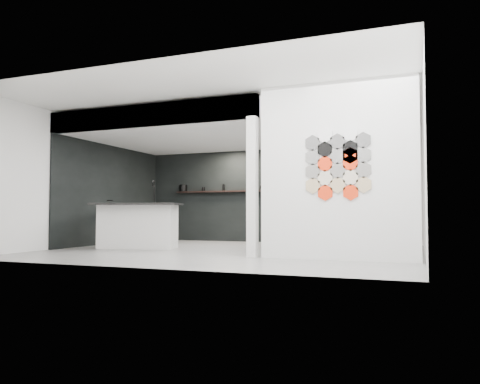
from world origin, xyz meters
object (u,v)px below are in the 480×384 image
at_px(wall_basin, 114,208).
at_px(kettle, 263,187).
at_px(partition_panel, 337,170).
at_px(kitchen_island, 138,225).
at_px(utensil_cup, 203,189).
at_px(glass_vase, 279,186).
at_px(glass_bowl, 279,188).
at_px(stockpot, 183,188).
at_px(bottle_dark, 223,187).

distance_m(wall_basin, kettle, 3.67).
bearing_deg(partition_panel, kitchen_island, 167.58).
bearing_deg(utensil_cup, wall_basin, -122.44).
xyz_separation_m(kettle, glass_vase, (0.41, 0.00, 0.01)).
height_order(glass_bowl, glass_vase, glass_vase).
height_order(partition_panel, wall_basin, partition_panel).
bearing_deg(stockpot, kettle, 0.00).
bearing_deg(partition_panel, stockpot, 140.89).
relative_size(partition_panel, kitchen_island, 1.47).
height_order(kettle, utensil_cup, kettle).
distance_m(kitchen_island, kettle, 3.54).
height_order(kettle, glass_bowl, kettle).
bearing_deg(stockpot, kitchen_island, -80.26).
xyz_separation_m(partition_panel, wall_basin, (-5.46, 1.80, -0.55)).
bearing_deg(bottle_dark, wall_basin, -132.50).
bearing_deg(partition_panel, bottle_dark, 132.75).
bearing_deg(glass_vase, kettle, 180.00).
bearing_deg(partition_panel, glass_vase, 118.23).
distance_m(kettle, bottle_dark, 1.09).
xyz_separation_m(kettle, bottle_dark, (-1.09, 0.00, 0.01)).
height_order(glass_bowl, bottle_dark, bottle_dark).
xyz_separation_m(partition_panel, kitchen_island, (-4.25, 0.94, -0.92)).
bearing_deg(kitchen_island, partition_panel, -25.27).
bearing_deg(partition_panel, wall_basin, 161.77).
relative_size(kettle, glass_vase, 1.09).
bearing_deg(bottle_dark, kettle, 0.00).
xyz_separation_m(stockpot, glass_bowl, (2.68, 0.00, -0.04)).
bearing_deg(kettle, wall_basin, -126.54).
bearing_deg(wall_basin, stockpot, 71.02).
distance_m(glass_bowl, utensil_cup, 2.08).
height_order(kettle, glass_vase, glass_vase).
bearing_deg(glass_vase, stockpot, 180.00).
bearing_deg(stockpot, bottle_dark, 0.00).
relative_size(kitchen_island, bottle_dark, 11.48).
bearing_deg(wall_basin, kettle, 34.71).
relative_size(glass_bowl, utensil_cup, 1.17).
bearing_deg(stockpot, wall_basin, -108.98).
xyz_separation_m(wall_basin, bottle_dark, (1.89, 2.07, 0.55)).
xyz_separation_m(wall_basin, glass_bowl, (3.39, 2.07, 0.51)).
bearing_deg(glass_bowl, wall_basin, -148.65).
xyz_separation_m(kitchen_island, glass_vase, (2.18, 2.93, 0.92)).
bearing_deg(glass_bowl, utensil_cup, 180.00).
relative_size(bottle_dark, utensil_cup, 1.56).
distance_m(stockpot, glass_bowl, 2.68).
xyz_separation_m(stockpot, bottle_dark, (1.18, 0.00, -0.01)).
distance_m(bottle_dark, utensil_cup, 0.58).
xyz_separation_m(partition_panel, glass_vase, (-2.08, 3.87, -0.00)).
xyz_separation_m(kitchen_island, bottle_dark, (0.68, 2.93, 0.92)).
xyz_separation_m(wall_basin, utensil_cup, (1.31, 2.07, 0.52)).
distance_m(partition_panel, kitchen_island, 4.45).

